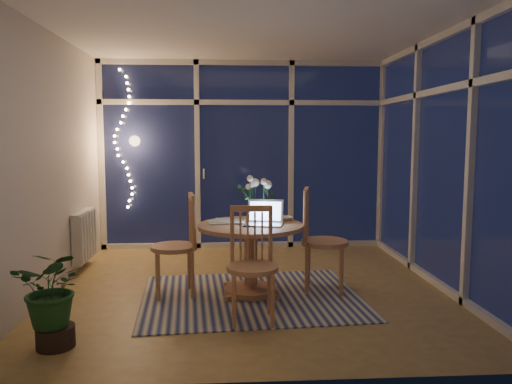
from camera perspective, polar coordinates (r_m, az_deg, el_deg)
floor at (r=5.25m, az=-0.41°, el=-10.89°), size 4.00×4.00×0.00m
ceiling at (r=5.13m, az=-0.43°, el=18.08°), size 4.00×4.00×0.00m
wall_back at (r=7.02m, az=-1.34°, el=4.22°), size 4.00×0.04×2.60m
wall_front at (r=3.04m, az=1.70°, el=1.57°), size 4.00×0.04×2.60m
wall_left at (r=5.30m, az=-22.57°, el=3.09°), size 0.04×4.00×2.60m
wall_right at (r=5.51m, az=20.85°, el=3.26°), size 0.04×4.00×2.60m
window_wall_back at (r=6.98m, az=-1.33°, el=4.21°), size 4.00×0.10×2.60m
window_wall_right at (r=5.50m, az=20.47°, el=3.27°), size 0.10×4.00×2.60m
radiator at (r=6.25m, az=-19.03°, el=-4.69°), size 0.10×0.70×0.58m
fairy_lights at (r=7.03m, az=-14.95°, el=5.85°), size 0.24×0.10×1.85m
garden_patio at (r=10.17m, az=0.81°, el=-2.85°), size 12.00×6.00×0.10m
garden_fence at (r=10.54m, az=-2.10°, el=2.71°), size 11.00×0.08×1.80m
neighbour_roof at (r=13.54m, az=-1.19°, el=9.00°), size 7.00×3.00×2.20m
garden_shrubs at (r=8.50m, az=-7.11°, el=-1.23°), size 0.90×0.90×0.90m
rug at (r=4.95m, az=-0.54°, el=-11.89°), size 2.21×1.82×0.01m
dining_table at (r=4.95m, az=-0.61°, el=-7.72°), size 1.11×1.11×0.71m
chair_left at (r=4.94m, az=-9.37°, el=-5.96°), size 0.54×0.54×1.02m
chair_right at (r=5.06m, az=7.86°, el=-5.42°), size 0.58×0.58×1.06m
chair_front at (r=4.19m, az=-0.42°, el=-8.35°), size 0.46×0.46×0.98m
laptop at (r=4.80m, az=0.88°, el=-2.30°), size 0.41×0.37×0.26m
flower_vase at (r=5.07m, az=0.11°, el=-2.11°), size 0.22×0.22×0.21m
bowl at (r=5.11m, az=3.32°, el=-3.03°), size 0.16×0.16×0.04m
newspapers at (r=4.96m, az=-3.06°, el=-3.43°), size 0.37×0.29×0.02m
phone at (r=4.74m, az=-0.85°, el=-3.93°), size 0.11×0.07×0.01m
potted_plant at (r=4.02m, az=-22.11°, el=-11.11°), size 0.57×0.50×0.76m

